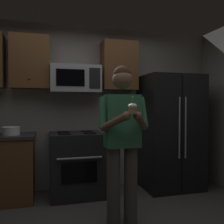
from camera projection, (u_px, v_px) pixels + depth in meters
wall_back at (83, 107)px, 4.06m from camera, size 4.40×0.10×2.60m
oven_range at (77, 164)px, 3.67m from camera, size 0.76×0.70×0.93m
microwave at (75, 79)px, 3.75m from camera, size 0.74×0.41×0.40m
refrigerator at (170, 132)px, 4.00m from camera, size 0.90×0.75×1.80m
cabinet_row_upper at (35, 63)px, 3.65m from camera, size 2.78×0.36×0.76m
bowl_large_white at (11, 131)px, 3.40m from camera, size 0.24×0.24×0.11m
person at (123, 135)px, 2.75m from camera, size 0.60×0.48×1.76m
cupcake at (133, 108)px, 2.43m from camera, size 0.09×0.09×0.17m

